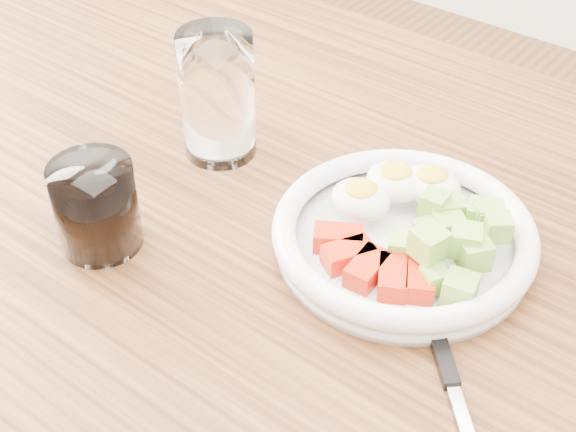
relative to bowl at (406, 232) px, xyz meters
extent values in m
cube|color=brown|center=(-0.73, 0.28, -0.43)|extent=(0.07, 0.07, 0.73)
cube|color=brown|center=(-0.08, -0.07, -0.04)|extent=(1.50, 0.90, 0.04)
cylinder|color=white|center=(0.00, 0.00, -0.02)|extent=(0.24, 0.24, 0.01)
torus|color=white|center=(0.00, 0.00, 0.00)|extent=(0.24, 0.24, 0.02)
cube|color=red|center=(-0.04, -0.05, 0.00)|extent=(0.05, 0.04, 0.02)
cube|color=red|center=(-0.02, -0.06, 0.00)|extent=(0.04, 0.05, 0.02)
cube|color=red|center=(0.00, -0.06, 0.00)|extent=(0.03, 0.05, 0.02)
cube|color=red|center=(0.02, -0.06, 0.00)|extent=(0.04, 0.05, 0.02)
cube|color=red|center=(0.04, -0.05, 0.00)|extent=(0.04, 0.05, 0.02)
ellipsoid|color=white|center=(-0.04, 0.04, 0.01)|extent=(0.06, 0.05, 0.03)
ellipsoid|color=yellow|center=(-0.04, 0.04, 0.03)|extent=(0.03, 0.03, 0.01)
ellipsoid|color=white|center=(-0.01, 0.06, 0.01)|extent=(0.06, 0.05, 0.03)
ellipsoid|color=yellow|center=(-0.01, 0.06, 0.03)|extent=(0.03, 0.03, 0.01)
ellipsoid|color=white|center=(-0.05, 0.00, 0.01)|extent=(0.06, 0.05, 0.03)
ellipsoid|color=yellow|center=(-0.05, 0.00, 0.03)|extent=(0.03, 0.03, 0.01)
cube|color=#9CC34B|center=(0.03, 0.02, 0.01)|extent=(0.04, 0.04, 0.03)
cube|color=#9CC34B|center=(0.04, -0.03, 0.03)|extent=(0.03, 0.03, 0.03)
cube|color=#9CC34B|center=(0.07, -0.01, 0.02)|extent=(0.04, 0.04, 0.03)
cube|color=#9CC34B|center=(0.02, 0.00, 0.01)|extent=(0.03, 0.03, 0.02)
cube|color=#9CC34B|center=(0.03, -0.02, 0.01)|extent=(0.02, 0.02, 0.02)
cube|color=#9CC34B|center=(0.06, 0.04, 0.02)|extent=(0.03, 0.03, 0.02)
cube|color=#9CC34B|center=(0.01, -0.03, 0.01)|extent=(0.03, 0.03, 0.02)
cube|color=#9CC34B|center=(0.05, 0.03, 0.01)|extent=(0.03, 0.03, 0.02)
cube|color=#9CC34B|center=(0.07, 0.03, 0.02)|extent=(0.03, 0.03, 0.02)
cube|color=#9CC34B|center=(0.01, 0.02, 0.02)|extent=(0.02, 0.02, 0.02)
cube|color=#9CC34B|center=(0.08, -0.04, 0.01)|extent=(0.03, 0.03, 0.03)
cube|color=#9CC34B|center=(0.05, 0.05, 0.02)|extent=(0.03, 0.03, 0.03)
cube|color=#9CC34B|center=(0.02, 0.03, 0.02)|extent=(0.04, 0.04, 0.03)
cube|color=#9CC34B|center=(0.05, -0.04, 0.01)|extent=(0.03, 0.03, 0.02)
cube|color=#9CC34B|center=(0.06, -0.01, 0.03)|extent=(0.03, 0.03, 0.03)
cube|color=#9CC34B|center=(0.06, 0.04, 0.02)|extent=(0.03, 0.03, 0.02)
cube|color=black|center=(0.08, -0.08, -0.02)|extent=(0.08, 0.08, 0.01)
cube|color=silver|center=(0.14, -0.14, -0.02)|extent=(0.05, 0.05, 0.00)
cylinder|color=white|center=(-0.24, 0.02, 0.05)|extent=(0.08, 0.08, 0.14)
cylinder|color=white|center=(-0.23, -0.16, 0.02)|extent=(0.08, 0.08, 0.09)
cylinder|color=black|center=(-0.23, -0.16, 0.02)|extent=(0.07, 0.07, 0.07)
camera|label=1|loc=(0.25, -0.51, 0.49)|focal=50.00mm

